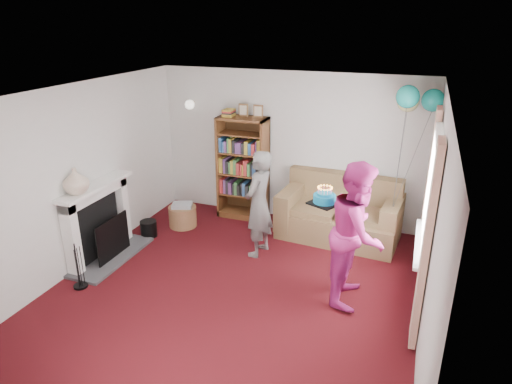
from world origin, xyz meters
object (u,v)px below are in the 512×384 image
at_px(birthday_cake, 324,199).
at_px(bookcase, 243,168).
at_px(person_magenta, 357,233).
at_px(sofa, 340,215).
at_px(person_striped, 259,204).

bearing_deg(birthday_cake, bookcase, 136.31).
bearing_deg(person_magenta, bookcase, 50.72).
xyz_separation_m(person_magenta, birthday_cake, (-0.46, 0.21, 0.30)).
bearing_deg(person_magenta, birthday_cake, 66.69).
bearing_deg(sofa, person_striped, -130.50).
xyz_separation_m(bookcase, sofa, (1.73, -0.23, -0.51)).
bearing_deg(sofa, birthday_cake, -84.48).
bearing_deg(birthday_cake, sofa, 90.55).
xyz_separation_m(person_striped, birthday_cake, (1.02, -0.44, 0.40)).
height_order(bookcase, person_striped, bookcase).
bearing_deg(person_striped, bookcase, -141.62).
relative_size(bookcase, sofa, 1.08).
height_order(person_magenta, birthday_cake, person_magenta).
height_order(bookcase, person_magenta, bookcase).
height_order(sofa, person_striped, person_striped).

